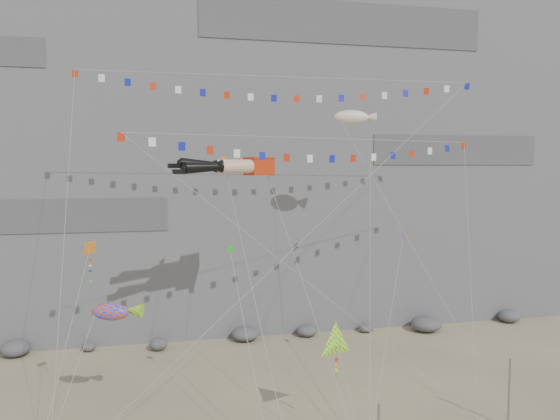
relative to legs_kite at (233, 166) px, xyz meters
name	(u,v)px	position (x,y,z in m)	size (l,w,h in m)	color
cliff	(225,93)	(2.49, 25.38, 8.68)	(80.00, 28.00, 50.00)	slate
talus_boulders	(245,334)	(2.49, 10.38, -15.72)	(60.00, 3.00, 1.20)	#58585C
anchor_pole_right	(509,393)	(15.96, -10.10, -14.12)	(0.12, 0.12, 4.39)	slate
legs_kite	(233,166)	(0.00, 0.00, 0.00)	(9.57, 16.93, 22.73)	#B7280B
flag_banner_upper	(285,77)	(4.53, 2.72, 6.94)	(31.22, 13.58, 30.94)	#B7280B
flag_banner_lower	(321,139)	(6.24, -1.45, 2.00)	(27.26, 11.17, 21.43)	#B7280B
harlequin_kite	(90,249)	(-9.37, -4.89, -4.99)	(3.46, 6.01, 12.66)	red
fish_windsock	(110,312)	(-8.32, -4.15, -9.14)	(5.24, 7.98, 10.41)	#E83F0B
delta_kite	(337,344)	(5.13, -8.57, -10.72)	(2.62, 6.65, 8.15)	yellow
blimp_windsock	(351,118)	(10.12, 3.00, 3.94)	(8.83, 12.94, 24.46)	beige
small_kite_a	(225,166)	(-0.48, 0.60, 0.00)	(2.48, 15.27, 22.35)	orange
small_kite_b	(403,238)	(11.79, -3.40, -5.11)	(6.76, 9.42, 15.59)	purple
small_kite_c	(231,253)	(-0.81, -4.98, -5.54)	(1.77, 8.36, 13.54)	green
small_kite_d	(370,167)	(11.41, 2.05, -0.03)	(6.68, 16.15, 23.49)	yellow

